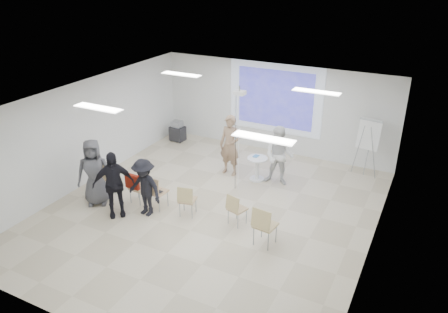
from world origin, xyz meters
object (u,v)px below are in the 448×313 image
at_px(chair_left_inner, 155,190).
at_px(audience_outer, 94,169).
at_px(flipchart_easel, 369,135).
at_px(player_left, 230,142).
at_px(laptop, 158,190).
at_px(av_cart, 178,132).
at_px(audience_left, 113,180).
at_px(audience_mid, 144,184).
at_px(chair_left_mid, 136,187).
at_px(chair_right_inner, 235,207).
at_px(pedestal_table, 257,167).
at_px(chair_far_left, 108,175).
at_px(chair_right_far, 264,224).
at_px(player_right, 279,153).
at_px(chair_center, 187,199).

relative_size(chair_left_inner, audience_outer, 0.46).
bearing_deg(flipchart_easel, player_left, -145.30).
xyz_separation_m(laptop, audience_outer, (-1.60, -0.56, 0.51)).
distance_m(player_left, av_cart, 3.32).
bearing_deg(flipchart_easel, laptop, -126.04).
distance_m(audience_left, audience_outer, 0.88).
bearing_deg(audience_mid, chair_left_mid, 154.57).
xyz_separation_m(chair_right_inner, av_cart, (-4.24, 4.02, -0.15)).
distance_m(player_left, chair_left_mid, 3.13).
distance_m(pedestal_table, chair_left_inner, 3.23).
bearing_deg(chair_right_inner, audience_mid, -149.45).
xyz_separation_m(chair_far_left, audience_outer, (0.08, -0.57, 0.47)).
height_order(chair_right_inner, audience_left, audience_left).
height_order(pedestal_table, audience_outer, audience_outer).
bearing_deg(chair_far_left, chair_right_far, -28.42).
bearing_deg(chair_far_left, audience_outer, -106.43).
bearing_deg(chair_left_mid, player_right, 45.64).
distance_m(player_left, chair_far_left, 3.64).
relative_size(chair_center, flipchart_easel, 0.48).
bearing_deg(flipchart_easel, chair_center, -119.43).
bearing_deg(flipchart_easel, audience_left, -125.70).
distance_m(chair_left_inner, audience_mid, 0.46).
bearing_deg(audience_outer, chair_right_inner, -22.51).
xyz_separation_m(audience_mid, av_cart, (-1.97, 4.60, -0.53)).
bearing_deg(laptop, player_left, -102.89).
distance_m(player_left, chair_right_far, 3.80).
bearing_deg(laptop, pedestal_table, -119.00).
xyz_separation_m(pedestal_table, player_right, (0.64, 0.06, 0.56)).
bearing_deg(player_right, chair_right_inner, -99.38).
height_order(pedestal_table, av_cart, av_cart).
relative_size(chair_left_mid, chair_left_inner, 0.89).
height_order(chair_left_mid, chair_center, chair_center).
bearing_deg(av_cart, flipchart_easel, 5.41).
relative_size(pedestal_table, chair_center, 0.86).
relative_size(chair_right_inner, audience_left, 0.42).
xyz_separation_m(player_right, chair_right_far, (0.77, -3.03, -0.38)).
bearing_deg(audience_outer, flipchart_easel, 5.89).
relative_size(chair_right_far, av_cart, 1.34).
xyz_separation_m(chair_far_left, chair_left_inner, (1.67, -0.12, 0.01)).
height_order(chair_far_left, audience_mid, audience_mid).
bearing_deg(laptop, chair_far_left, 3.06).
bearing_deg(chair_center, audience_left, -167.83).
bearing_deg(audience_left, flipchart_easel, 1.65).
bearing_deg(laptop, audience_mid, 81.30).
relative_size(chair_right_inner, audience_mid, 0.48).
bearing_deg(audience_outer, chair_right_far, -30.50).
bearing_deg(chair_right_far, player_right, 111.17).
bearing_deg(av_cart, audience_mid, -63.15).
bearing_deg(audience_mid, player_right, 59.19).
xyz_separation_m(chair_center, av_cart, (-2.96, 4.21, -0.16)).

